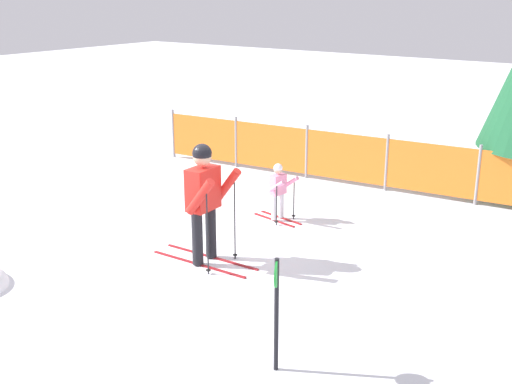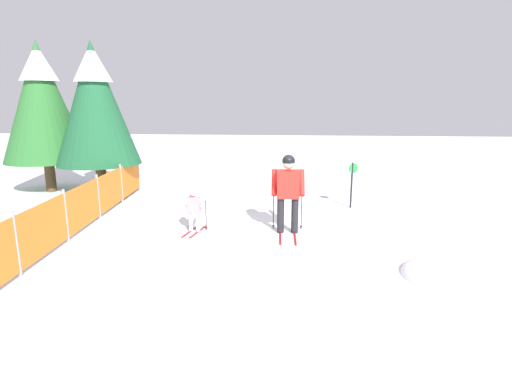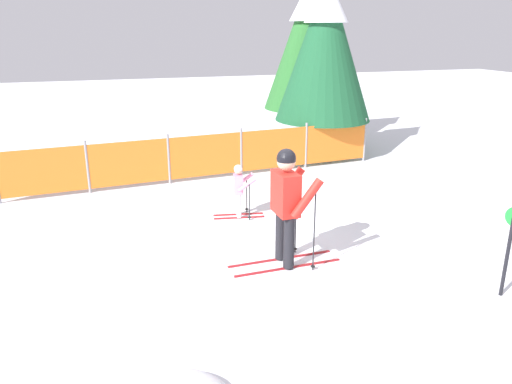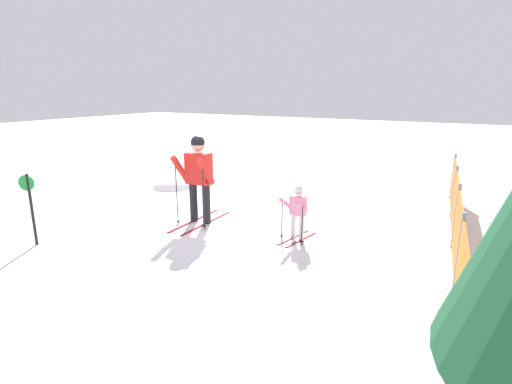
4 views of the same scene
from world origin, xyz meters
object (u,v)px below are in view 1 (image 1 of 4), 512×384
Objects in this scene: safety_fence at (345,157)px; trail_marker at (276,302)px; skier_adult at (204,193)px; skier_child at (279,188)px.

trail_marker is (2.65, -6.61, 0.23)m from safety_fence.
skier_adult is at bearing 143.87° from trail_marker.
trail_marker is (2.58, -3.97, 0.21)m from skier_child.
skier_child is 0.12× the size of safety_fence.
safety_fence is at bearing 90.59° from skier_adult.
skier_adult reaches higher than skier_child.
skier_adult reaches higher than trail_marker.
safety_fence is (-0.19, 4.81, -0.50)m from skier_adult.
skier_child is at bearing 91.48° from skier_adult.
safety_fence is 7.12m from trail_marker.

